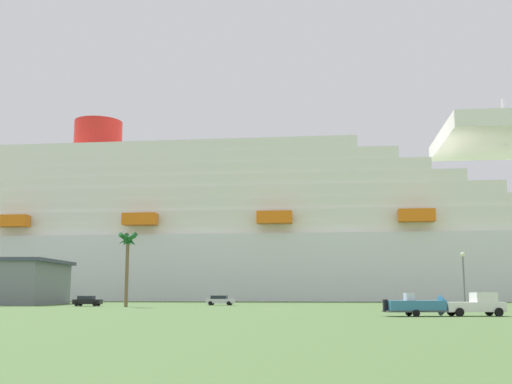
{
  "coord_description": "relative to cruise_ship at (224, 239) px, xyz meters",
  "views": [
    {
      "loc": [
        -1.33,
        -86.39,
        2.34
      ],
      "look_at": [
        -3.3,
        30.16,
        20.36
      ],
      "focal_mm": 44.98,
      "sensor_mm": 36.0,
      "label": 1
    }
  ],
  "objects": [
    {
      "name": "ground_plane",
      "position": [
        12.49,
        -48.93,
        -15.58
      ],
      "size": [
        600.0,
        600.0,
        0.0
      ],
      "primitive_type": "plane",
      "color": "#4C6B38"
    },
    {
      "name": "cruise_ship",
      "position": [
        0.0,
        0.0,
        0.0
      ],
      "size": [
        270.98,
        61.39,
        58.17
      ],
      "color": "white",
      "rests_on": "ground_plane"
    },
    {
      "name": "pickup_truck",
      "position": [
        30.82,
        -103.9,
        -14.54
      ],
      "size": [
        5.78,
        2.73,
        2.2
      ],
      "color": "white",
      "rests_on": "ground_plane"
    },
    {
      "name": "small_boat_on_trailer",
      "position": [
        25.69,
        -104.43,
        -14.62
      ],
      "size": [
        7.35,
        2.66,
        2.15
      ],
      "color": "#595960",
      "rests_on": "ground_plane"
    },
    {
      "name": "palm_tree",
      "position": [
        -9.62,
        -69.98,
        -6.65
      ],
      "size": [
        3.22,
        3.22,
        11.08
      ],
      "color": "brown",
      "rests_on": "ground_plane"
    },
    {
      "name": "street_lamp",
      "position": [
        35.67,
        -84.54,
        -10.86
      ],
      "size": [
        0.56,
        0.56,
        7.13
      ],
      "color": "slate",
      "rests_on": "ground_plane"
    },
    {
      "name": "parked_car_black_coupe",
      "position": [
        -16.58,
        -65.59,
        -14.75
      ],
      "size": [
        4.29,
        2.17,
        1.58
      ],
      "color": "black",
      "rests_on": "ground_plane"
    },
    {
      "name": "parked_car_silver_sedan",
      "position": [
        3.44,
        -58.57,
        -14.75
      ],
      "size": [
        4.77,
        2.39,
        1.58
      ],
      "color": "silver",
      "rests_on": "ground_plane"
    }
  ]
}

